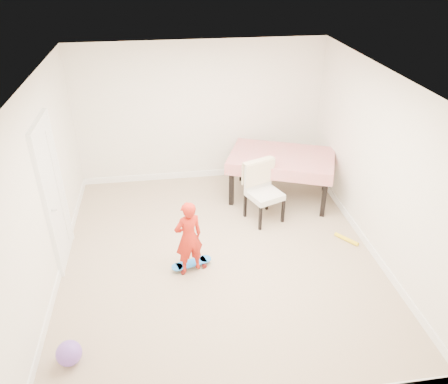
{
  "coord_description": "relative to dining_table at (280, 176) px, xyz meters",
  "views": [
    {
      "loc": [
        -0.68,
        -5.07,
        4.04
      ],
      "look_at": [
        0.1,
        0.2,
        0.95
      ],
      "focal_mm": 35.0,
      "sensor_mm": 36.0,
      "label": 1
    }
  ],
  "objects": [
    {
      "name": "ground",
      "position": [
        -1.3,
        -1.51,
        -0.42
      ],
      "size": [
        5.0,
        5.0,
        0.0
      ],
      "primitive_type": "plane",
      "color": "tan",
      "rests_on": "ground"
    },
    {
      "name": "ceiling",
      "position": [
        -1.3,
        -1.51,
        2.16
      ],
      "size": [
        4.5,
        5.0,
        0.04
      ],
      "primitive_type": "cube",
      "color": "white",
      "rests_on": "wall_back"
    },
    {
      "name": "wall_back",
      "position": [
        -1.3,
        0.97,
        0.88
      ],
      "size": [
        4.5,
        0.04,
        2.6
      ],
      "primitive_type": "cube",
      "color": "white",
      "rests_on": "ground"
    },
    {
      "name": "wall_front",
      "position": [
        -1.3,
        -3.99,
        0.88
      ],
      "size": [
        4.5,
        0.04,
        2.6
      ],
      "primitive_type": "cube",
      "color": "white",
      "rests_on": "ground"
    },
    {
      "name": "wall_left",
      "position": [
        -3.53,
        -1.51,
        0.88
      ],
      "size": [
        0.04,
        5.0,
        2.6
      ],
      "primitive_type": "cube",
      "color": "white",
      "rests_on": "ground"
    },
    {
      "name": "wall_right",
      "position": [
        0.93,
        -1.51,
        0.88
      ],
      "size": [
        0.04,
        5.0,
        2.6
      ],
      "primitive_type": "cube",
      "color": "white",
      "rests_on": "ground"
    },
    {
      "name": "door",
      "position": [
        -3.52,
        -1.21,
        0.61
      ],
      "size": [
        0.11,
        0.94,
        2.11
      ],
      "primitive_type": "cube",
      "color": "white",
      "rests_on": "ground"
    },
    {
      "name": "baseboard_back",
      "position": [
        -1.3,
        0.98,
        -0.36
      ],
      "size": [
        4.5,
        0.02,
        0.12
      ],
      "primitive_type": "cube",
      "color": "white",
      "rests_on": "ground"
    },
    {
      "name": "baseboard_left",
      "position": [
        -3.54,
        -1.51,
        -0.36
      ],
      "size": [
        0.02,
        5.0,
        0.12
      ],
      "primitive_type": "cube",
      "color": "white",
      "rests_on": "ground"
    },
    {
      "name": "baseboard_right",
      "position": [
        0.94,
        -1.51,
        -0.36
      ],
      "size": [
        0.02,
        5.0,
        0.12
      ],
      "primitive_type": "cube",
      "color": "white",
      "rests_on": "ground"
    },
    {
      "name": "dining_table",
      "position": [
        0.0,
        0.0,
        0.0
      ],
      "size": [
        2.05,
        1.68,
        0.83
      ],
      "primitive_type": null,
      "rotation": [
        0.0,
        0.0,
        -0.38
      ],
      "color": "red",
      "rests_on": "ground"
    },
    {
      "name": "dining_chair",
      "position": [
        -0.44,
        -0.67,
        0.09
      ],
      "size": [
        0.74,
        0.79,
        1.0
      ],
      "primitive_type": null,
      "rotation": [
        0.0,
        0.0,
        0.38
      ],
      "color": "white",
      "rests_on": "ground"
    },
    {
      "name": "skateboard",
      "position": [
        -1.73,
        -1.73,
        -0.37
      ],
      "size": [
        0.62,
        0.37,
        0.09
      ],
      "primitive_type": null,
      "rotation": [
        0.0,
        0.0,
        0.28
      ],
      "color": "blue",
      "rests_on": "ground"
    },
    {
      "name": "child",
      "position": [
        -1.75,
        -1.81,
        0.13
      ],
      "size": [
        0.46,
        0.38,
        1.09
      ],
      "primitive_type": "imported",
      "rotation": [
        0.0,
        0.0,
        3.48
      ],
      "color": "red",
      "rests_on": "ground"
    },
    {
      "name": "balloon",
      "position": [
        -3.18,
        -3.14,
        -0.28
      ],
      "size": [
        0.28,
        0.28,
        0.28
      ],
      "primitive_type": "sphere",
      "color": "#7A50C1",
      "rests_on": "ground"
    },
    {
      "name": "foam_toy",
      "position": [
        0.69,
        -1.45,
        -0.39
      ],
      "size": [
        0.29,
        0.36,
        0.06
      ],
      "primitive_type": "cylinder",
      "rotation": [
        1.57,
        0.0,
        0.64
      ],
      "color": "yellow",
      "rests_on": "ground"
    }
  ]
}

